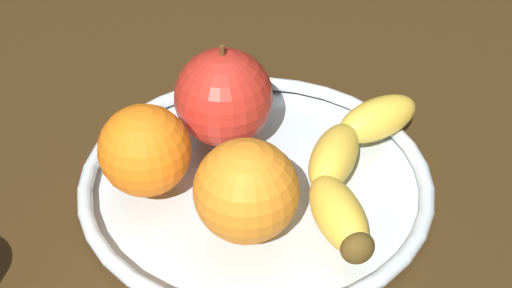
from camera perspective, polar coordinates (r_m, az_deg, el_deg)
ground_plane at (r=63.00cm, az=0.00°, el=-4.82°), size 152.71×152.71×4.00cm
fruit_bowl at (r=61.02cm, az=0.00°, el=-2.84°), size 28.41×28.41×1.80cm
banana at (r=59.10cm, az=7.18°, el=-1.49°), size 20.60×8.29×3.47cm
apple at (r=61.71cm, az=-2.46°, el=3.54°), size 8.13×8.13×8.93cm
orange_front_right at (r=53.25cm, az=-0.74°, el=-3.56°), size 7.57×7.57×7.57cm
orange_front_left at (r=57.65cm, az=-8.38°, el=-0.48°), size 7.11×7.11×7.11cm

